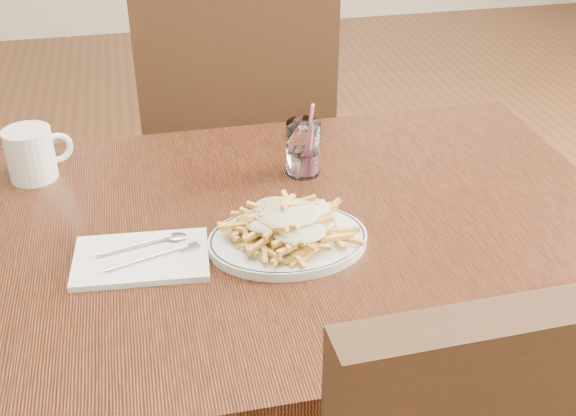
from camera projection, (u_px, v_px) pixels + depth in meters
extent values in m
cube|color=black|center=(281.00, 233.00, 1.23)|extent=(1.20, 0.80, 0.04)
cylinder|color=black|center=(11.00, 317.00, 1.62)|extent=(0.05, 0.05, 0.71)
cylinder|color=black|center=(466.00, 256.00, 1.82)|extent=(0.05, 0.05, 0.71)
cube|color=black|center=(239.00, 154.00, 2.03)|extent=(0.52, 0.52, 0.04)
cube|color=black|center=(238.00, 90.00, 1.71)|extent=(0.47, 0.10, 0.51)
cylinder|color=black|center=(302.00, 192.00, 2.35)|extent=(0.04, 0.04, 0.46)
cylinder|color=black|center=(178.00, 197.00, 2.32)|extent=(0.04, 0.04, 0.46)
cylinder|color=black|center=(317.00, 264.00, 2.01)|extent=(0.04, 0.04, 0.46)
cylinder|color=black|center=(172.00, 272.00, 1.98)|extent=(0.04, 0.04, 0.46)
torus|color=black|center=(288.00, 238.00, 1.16)|extent=(0.29, 0.29, 0.01)
ellipsoid|color=beige|center=(288.00, 212.00, 1.14)|extent=(0.17, 0.15, 0.02)
cube|color=white|center=(141.00, 258.00, 1.13)|extent=(0.22, 0.15, 0.01)
cylinder|color=white|center=(303.00, 148.00, 1.35)|extent=(0.06, 0.06, 0.10)
cylinder|color=white|center=(303.00, 162.00, 1.37)|extent=(0.06, 0.06, 0.04)
cylinder|color=#F75E88|center=(308.00, 136.00, 1.35)|extent=(0.02, 0.04, 0.14)
cylinder|color=white|center=(30.00, 154.00, 1.34)|extent=(0.09, 0.09, 0.10)
torus|color=white|center=(57.00, 148.00, 1.36)|extent=(0.06, 0.03, 0.06)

